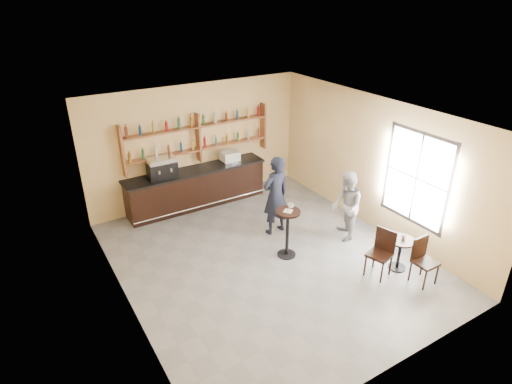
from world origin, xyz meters
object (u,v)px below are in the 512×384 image
bar_counter (197,187)px  man_main (275,196)px  cafe_table (399,254)px  espresso_machine (162,167)px  chair_south (425,262)px  pastry_case (230,157)px  pedestal_table (287,234)px  patron_second (346,206)px  chair_west (379,254)px

bar_counter → man_main: (1.02, -2.26, 0.45)m
cafe_table → espresso_machine: bearing=124.3°
man_main → chair_south: man_main is taller
pastry_case → man_main: bearing=-84.5°
pedestal_table → patron_second: 1.61m
bar_counter → man_main: size_ratio=1.97×
man_main → patron_second: (1.25, -1.07, -0.14)m
chair_south → patron_second: (-0.20, 2.12, 0.35)m
bar_counter → patron_second: 4.05m
man_main → chair_south: 3.54m
espresso_machine → patron_second: 4.62m
bar_counter → man_main: bearing=-65.8°
pastry_case → chair_south: pastry_case is taller
chair_west → chair_south: size_ratio=1.04×
bar_counter → chair_south: size_ratio=3.95×
bar_counter → man_main: man_main is taller
chair_west → patron_second: patron_second is taller
bar_counter → pastry_case: (1.03, 0.00, 0.67)m
cafe_table → patron_second: size_ratio=0.42×
pedestal_table → cafe_table: size_ratio=1.58×
cafe_table → chair_south: size_ratio=0.72×
bar_counter → pedestal_table: size_ratio=3.47×
pedestal_table → chair_west: size_ratio=1.09×
pastry_case → cafe_table: size_ratio=0.70×
chair_west → patron_second: 1.56m
bar_counter → pastry_case: bearing=0.0°
patron_second → espresso_machine: bearing=-108.2°
pedestal_table → chair_west: pedestal_table is taller
bar_counter → pedestal_table: (0.69, -3.24, 0.03)m
bar_counter → chair_west: bar_counter is taller
pastry_case → pedestal_table: 3.32m
patron_second → chair_south: bearing=33.8°
pedestal_table → cafe_table: bearing=-43.0°
man_main → patron_second: man_main is taller
bar_counter → chair_west: (1.86, -4.81, -0.01)m
cafe_table → chair_west: size_ratio=0.69×
pastry_case → patron_second: patron_second is taller
bar_counter → pastry_case: pastry_case is taller
pastry_case → bar_counter: bearing=-174.1°
man_main → chair_west: size_ratio=1.92×
cafe_table → chair_south: 0.62m
pedestal_table → chair_south: 2.84m
cafe_table → patron_second: (-0.15, 1.52, 0.48)m
chair_west → bar_counter: bearing=-175.2°
bar_counter → man_main: 2.52m
man_main → chair_west: (0.85, -2.55, -0.47)m
pastry_case → chair_west: size_ratio=0.48×
patron_second → bar_counter: bearing=-117.5°
man_main → chair_south: (1.45, -3.20, -0.49)m
espresso_machine → chair_south: size_ratio=0.73×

